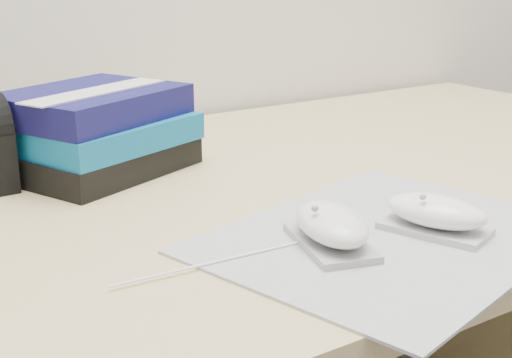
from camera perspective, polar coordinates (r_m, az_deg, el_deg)
desk at (r=1.12m, az=-0.82°, el=-10.56°), size 1.60×0.80×0.73m
mousepad at (r=0.78m, az=10.54°, el=-4.52°), size 0.45×0.39×0.00m
mouse_rear at (r=0.74m, az=6.04°, el=-3.83°), size 0.09×0.13×0.05m
mouse_front at (r=0.79m, az=14.19°, el=-2.73°), size 0.10×0.13×0.05m
usb_cable at (r=0.70m, az=-3.31°, el=-6.64°), size 0.21×0.01×0.00m
book_stack at (r=1.02m, az=-12.67°, el=3.75°), size 0.29×0.26×0.12m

